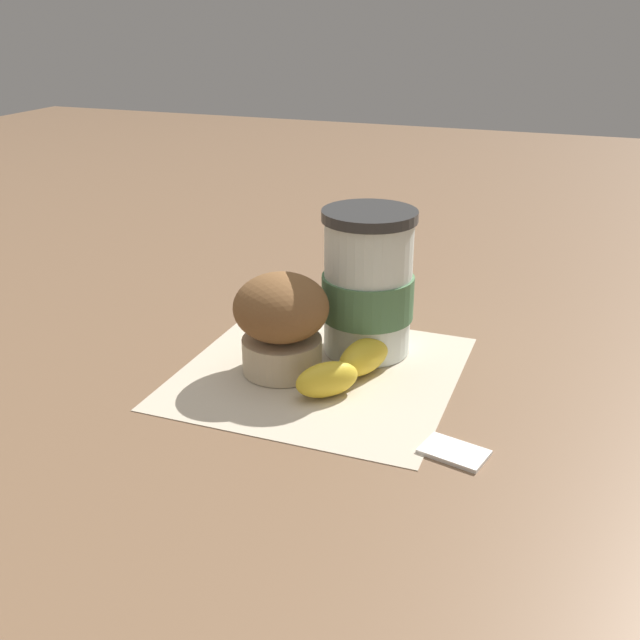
{
  "coord_description": "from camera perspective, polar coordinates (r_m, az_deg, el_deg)",
  "views": [
    {
      "loc": [
        0.59,
        0.22,
        0.32
      ],
      "look_at": [
        0.0,
        0.0,
        0.05
      ],
      "focal_mm": 42.0,
      "sensor_mm": 36.0,
      "label": 1
    }
  ],
  "objects": [
    {
      "name": "banana",
      "position": [
        0.7,
        2.74,
        -2.64
      ],
      "size": [
        0.17,
        0.07,
        0.03
      ],
      "color": "gold",
      "rests_on": "paper_napkin"
    },
    {
      "name": "sugar_packet",
      "position": [
        0.59,
        10.19,
        -9.73
      ],
      "size": [
        0.04,
        0.06,
        0.01
      ],
      "primitive_type": "cube",
      "rotation": [
        0.0,
        0.0,
        4.47
      ],
      "color": "white",
      "rests_on": "ground_plane"
    },
    {
      "name": "wooden_stirrer",
      "position": [
        0.85,
        -2.21,
        1.05
      ],
      "size": [
        0.1,
        0.06,
        0.0
      ],
      "primitive_type": "cube",
      "rotation": [
        0.0,
        0.0,
        3.61
      ],
      "color": "#9E7547",
      "rests_on": "ground_plane"
    },
    {
      "name": "paper_napkin",
      "position": [
        0.71,
        0.0,
        -3.94
      ],
      "size": [
        0.25,
        0.25,
        0.0
      ],
      "primitive_type": "cube",
      "rotation": [
        0.0,
        0.0,
        -0.01
      ],
      "color": "beige",
      "rests_on": "ground_plane"
    },
    {
      "name": "ground_plane",
      "position": [
        0.71,
        0.0,
        -4.0
      ],
      "size": [
        3.0,
        3.0,
        0.0
      ],
      "primitive_type": "plane",
      "color": "brown"
    },
    {
      "name": "coffee_cup",
      "position": [
        0.72,
        3.67,
        2.65
      ],
      "size": [
        0.09,
        0.09,
        0.14
      ],
      "color": "silver",
      "rests_on": "paper_napkin"
    },
    {
      "name": "muffin",
      "position": [
        0.69,
        -2.96,
        -0.02
      ],
      "size": [
        0.09,
        0.09,
        0.09
      ],
      "color": "beige",
      "rests_on": "paper_napkin"
    }
  ]
}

